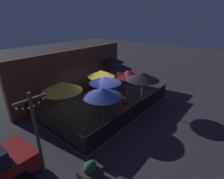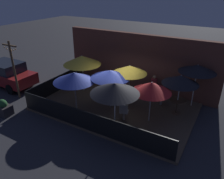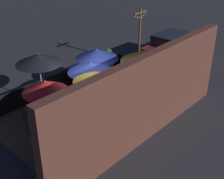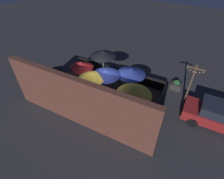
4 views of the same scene
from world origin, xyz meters
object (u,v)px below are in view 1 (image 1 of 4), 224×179
Objects in this scene: patio_umbrella_3 at (143,76)px; patron_0 at (94,84)px; patio_umbrella_4 at (102,92)px; dining_table_0 at (120,82)px; patio_umbrella_2 at (62,86)px; dining_table_1 at (102,93)px; patio_umbrella_0 at (121,67)px; patio_umbrella_1 at (101,73)px; planter_box at (90,172)px; patio_umbrella_5 at (105,80)px; patio_chair_1 at (108,85)px; light_post at (36,131)px; patio_chair_0 at (126,97)px; patio_umbrella_6 at (113,60)px; patio_umbrella_7 at (128,74)px.

patron_0 is (0.15, 4.43, -1.63)m from patio_umbrella_3.
dining_table_0 is at bearing 25.67° from patio_umbrella_4.
patio_umbrella_2 is 1.78× the size of patron_0.
patio_umbrella_2 reaches higher than patron_0.
patio_umbrella_2 is at bearing 178.63° from dining_table_1.
patio_umbrella_0 reaches higher than patio_umbrella_4.
patio_umbrella_1 is 6.84m from planter_box.
patio_umbrella_5 is 2.84× the size of dining_table_1.
patio_umbrella_2 is at bearing 117.06° from patio_umbrella_4.
dining_table_1 is at bearing -1.37° from patio_umbrella_2.
patio_umbrella_0 is 2.62m from patio_umbrella_1.
dining_table_0 reaches higher than dining_table_1.
patio_chair_1 is 0.27× the size of light_post.
patio_chair_0 is at bearing -89.37° from patio_chair_1.
light_post reaches higher than patio_umbrella_6.
planter_box is (-8.28, -5.59, -1.90)m from patio_umbrella_6.
patio_umbrella_2 is 1.10× the size of patio_umbrella_7.
patio_umbrella_1 is at bearing 43.58° from patio_umbrella_4.
patio_umbrella_4 is at bearing -120.16° from patio_chair_1.
dining_table_1 is 0.22× the size of light_post.
patio_umbrella_5 is 3.69m from dining_table_0.
patio_umbrella_5 is 2.29× the size of patio_chair_1.
patio_umbrella_7 is 0.60× the size of light_post.
patio_umbrella_5 is 0.90× the size of patio_umbrella_6.
patio_umbrella_0 is 0.95× the size of patio_umbrella_1.
patio_umbrella_1 is 0.91× the size of patio_umbrella_3.
patio_umbrella_3 reaches higher than patio_umbrella_2.
patio_chair_0 is 3.34m from patron_0.
patio_umbrella_7 is at bearing -80.14° from patio_chair_0.
patio_umbrella_0 is 1.03× the size of patio_umbrella_7.
patio_umbrella_3 reaches higher than patio_umbrella_1.
dining_table_0 is at bearing 0.00° from patio_umbrella_0.
light_post reaches higher than dining_table_1.
dining_table_0 is at bearing 17.39° from light_post.
patio_umbrella_3 reaches higher than patio_umbrella_7.
patio_chair_1 reaches higher than dining_table_0.
light_post reaches higher than patio_umbrella_7.
planter_box is at bearing 94.52° from patio_chair_0.
planter_box is (-5.17, -4.13, -1.75)m from patio_umbrella_1.
patio_chair_0 is at bearing 22.98° from planter_box.
light_post is at bearing -134.05° from patio_chair_1.
patio_umbrella_7 reaches higher than patio_chair_0.
patio_umbrella_3 is 2.92m from patio_umbrella_4.
patio_umbrella_7 is at bearing -83.49° from patron_0.
patio_umbrella_2 reaches higher than dining_table_0.
patio_umbrella_5 reaches higher than patio_umbrella_4.
patio_chair_1 is at bearing 156.50° from dining_table_0.
patio_umbrella_3 reaches higher than patio_umbrella_4.
patio_umbrella_6 is at bearing -57.37° from patio_chair_0.
patio_umbrella_7 is (2.29, -0.20, -0.12)m from patio_umbrella_5.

